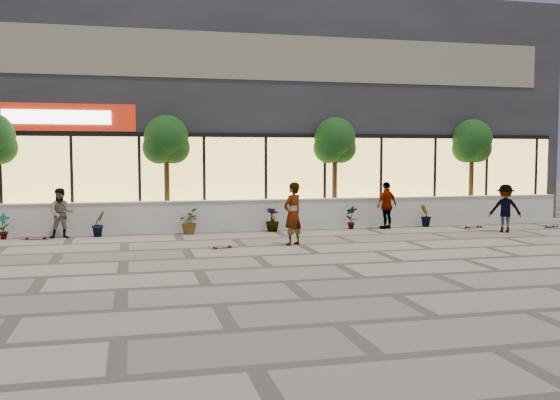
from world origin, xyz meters
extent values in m
plane|color=gray|center=(0.00, 0.00, 0.00)|extent=(80.00, 80.00, 0.00)
cube|color=silver|center=(0.00, 7.00, 0.50)|extent=(22.00, 0.35, 1.00)
cube|color=#B2AFA8|center=(0.00, 7.00, 1.02)|extent=(22.00, 0.42, 0.04)
cube|color=#25262B|center=(0.00, 12.50, 4.25)|extent=(24.00, 9.00, 8.50)
cube|color=#FFCE66|center=(0.00, 7.98, 1.70)|extent=(23.04, 0.05, 3.00)
cube|color=black|center=(0.00, 7.95, 3.25)|extent=(23.04, 0.08, 0.15)
cube|color=#A01D0B|center=(-7.00, 7.93, 3.80)|extent=(5.00, 0.10, 0.90)
cube|color=white|center=(-7.00, 7.86, 3.80)|extent=(3.40, 0.06, 0.45)
cube|color=brown|center=(0.00, 7.98, 6.00)|extent=(21.60, 0.05, 1.60)
imported|color=#133B14|center=(-8.50, 6.45, 0.41)|extent=(0.43, 0.29, 0.81)
imported|color=#133B14|center=(-5.70, 6.45, 0.41)|extent=(0.57, 0.57, 0.81)
imported|color=#133B14|center=(-2.90, 6.45, 0.41)|extent=(0.68, 0.77, 0.81)
imported|color=#133B14|center=(-0.10, 6.45, 0.41)|extent=(0.64, 0.64, 0.81)
imported|color=#133B14|center=(2.70, 6.45, 0.41)|extent=(0.46, 0.35, 0.81)
imported|color=#133B14|center=(5.50, 6.45, 0.41)|extent=(0.55, 0.57, 0.81)
sphere|color=#133B14|center=(-8.75, 7.75, 2.81)|extent=(1.10, 1.10, 1.10)
cylinder|color=#423217|center=(-3.50, 7.70, 1.62)|extent=(0.18, 0.18, 3.24)
sphere|color=#133B14|center=(-3.50, 7.70, 3.17)|extent=(1.50, 1.50, 1.50)
sphere|color=#133B14|center=(-3.75, 7.65, 2.81)|extent=(1.10, 1.10, 1.10)
sphere|color=#133B14|center=(-3.25, 7.75, 2.81)|extent=(1.10, 1.10, 1.10)
cylinder|color=#423217|center=(2.50, 7.70, 1.62)|extent=(0.18, 0.18, 3.24)
sphere|color=#133B14|center=(2.50, 7.70, 3.17)|extent=(1.50, 1.50, 1.50)
sphere|color=#133B14|center=(2.25, 7.65, 2.81)|extent=(1.10, 1.10, 1.10)
sphere|color=#133B14|center=(2.75, 7.75, 2.81)|extent=(1.10, 1.10, 1.10)
cylinder|color=#423217|center=(8.00, 7.70, 1.62)|extent=(0.18, 0.18, 3.24)
sphere|color=#133B14|center=(8.00, 7.70, 3.17)|extent=(1.50, 1.50, 1.50)
sphere|color=#133B14|center=(7.75, 7.65, 2.81)|extent=(1.10, 1.10, 1.10)
sphere|color=#133B14|center=(8.25, 7.75, 2.81)|extent=(1.10, 1.10, 1.10)
imported|color=silver|center=(-0.23, 3.26, 0.90)|extent=(0.78, 0.72, 1.80)
imported|color=#999062|center=(-6.78, 6.30, 0.78)|extent=(0.79, 0.63, 1.55)
imported|color=silver|center=(3.91, 6.23, 0.82)|extent=(1.04, 0.80, 1.64)
imported|color=maroon|center=(7.36, 4.46, 0.79)|extent=(1.18, 0.96, 1.59)
cube|color=#955831|center=(-2.27, 3.11, 0.08)|extent=(0.76, 0.39, 0.02)
cylinder|color=black|center=(-2.08, 3.24, 0.03)|extent=(0.06, 0.04, 0.05)
cylinder|color=black|center=(-2.04, 3.11, 0.03)|extent=(0.06, 0.04, 0.05)
cylinder|color=black|center=(-2.51, 3.11, 0.03)|extent=(0.06, 0.04, 0.05)
cylinder|color=black|center=(-2.47, 2.98, 0.03)|extent=(0.06, 0.04, 0.05)
cube|color=red|center=(-7.54, 6.20, 0.09)|extent=(0.83, 0.28, 0.02)
cylinder|color=black|center=(-7.28, 6.25, 0.03)|extent=(0.06, 0.04, 0.06)
cylinder|color=black|center=(-7.29, 6.11, 0.03)|extent=(0.06, 0.04, 0.06)
cylinder|color=black|center=(-7.78, 6.29, 0.03)|extent=(0.06, 0.04, 0.06)
cylinder|color=black|center=(-7.79, 6.15, 0.03)|extent=(0.06, 0.04, 0.06)
cube|color=brown|center=(7.00, 5.78, 0.09)|extent=(0.88, 0.36, 0.02)
cylinder|color=black|center=(7.25, 5.90, 0.03)|extent=(0.07, 0.04, 0.06)
cylinder|color=black|center=(7.27, 5.75, 0.03)|extent=(0.07, 0.04, 0.06)
cylinder|color=black|center=(6.73, 5.82, 0.03)|extent=(0.07, 0.04, 0.06)
cylinder|color=black|center=(6.75, 5.66, 0.03)|extent=(0.07, 0.04, 0.06)
cube|color=#554A87|center=(9.80, 5.32, 0.09)|extent=(0.82, 0.50, 0.02)
cylinder|color=black|center=(10.00, 5.48, 0.03)|extent=(0.07, 0.05, 0.06)
cylinder|color=black|center=(10.06, 5.34, 0.03)|extent=(0.07, 0.05, 0.06)
cylinder|color=black|center=(9.54, 5.29, 0.03)|extent=(0.07, 0.05, 0.06)
cylinder|color=black|center=(9.60, 5.15, 0.03)|extent=(0.07, 0.05, 0.06)
camera|label=1|loc=(-4.69, -13.79, 2.59)|focal=40.00mm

